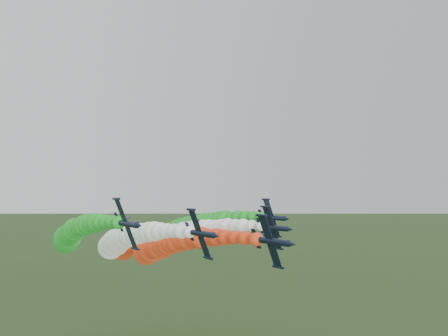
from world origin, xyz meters
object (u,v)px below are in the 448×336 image
(jet_outer_left, at_px, (72,235))
(jet_inner_right, at_px, (177,236))
(jet_lead, at_px, (163,246))
(jet_trail, at_px, (135,244))
(jet_inner_left, at_px, (122,241))
(jet_outer_right, at_px, (186,228))

(jet_outer_left, bearing_deg, jet_inner_right, -5.15)
(jet_lead, bearing_deg, jet_outer_left, 137.79)
(jet_trail, bearing_deg, jet_inner_left, -124.06)
(jet_lead, relative_size, jet_outer_left, 1.00)
(jet_inner_right, relative_size, jet_trail, 1.00)
(jet_lead, height_order, jet_inner_right, jet_inner_right)
(jet_outer_left, bearing_deg, jet_inner_left, -23.76)
(jet_lead, distance_m, jet_inner_left, 13.18)
(jet_inner_left, bearing_deg, jet_inner_right, 7.53)
(jet_inner_left, relative_size, jet_outer_left, 1.00)
(jet_inner_left, xyz_separation_m, jet_inner_right, (18.76, 2.48, -0.17))
(jet_inner_left, bearing_deg, jet_outer_left, 156.24)
(jet_inner_left, relative_size, jet_trail, 1.00)
(jet_lead, bearing_deg, jet_inner_right, 48.62)
(jet_lead, xyz_separation_m, jet_outer_right, (20.58, 22.68, 2.01))
(jet_lead, xyz_separation_m, jet_trail, (4.50, 27.71, -2.50))
(jet_inner_right, distance_m, jet_trail, 16.12)
(jet_inner_right, bearing_deg, jet_outer_right, 46.50)
(jet_inner_right, distance_m, jet_outer_left, 30.86)
(jet_trail, bearing_deg, jet_outer_left, -154.30)
(jet_inner_left, distance_m, jet_trail, 19.91)
(jet_inner_left, xyz_separation_m, jet_outer_left, (-11.91, 5.24, 1.93))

